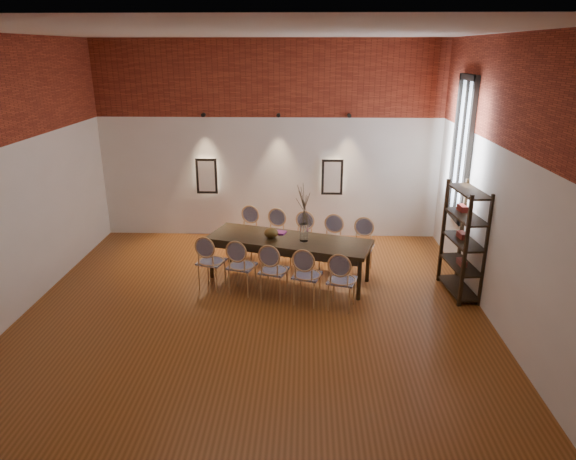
{
  "coord_description": "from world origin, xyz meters",
  "views": [
    {
      "loc": [
        0.76,
        -6.91,
        3.79
      ],
      "look_at": [
        0.48,
        0.83,
        1.05
      ],
      "focal_mm": 32.0,
      "sensor_mm": 36.0,
      "label": 1
    }
  ],
  "objects_px": {
    "chair_near_e": "(342,280)",
    "bowl": "(271,233)",
    "chair_near_a": "(211,261)",
    "chair_far_b": "(274,237)",
    "chair_far_a": "(247,233)",
    "chair_far_e": "(361,247)",
    "vase": "(304,232)",
    "chair_near_d": "(307,275)",
    "chair_far_c": "(302,240)",
    "chair_near_c": "(274,270)",
    "dining_table": "(289,259)",
    "book": "(278,232)",
    "chair_far_d": "(331,244)",
    "shelving_rack": "(463,241)",
    "chair_near_b": "(242,266)"
  },
  "relations": [
    {
      "from": "dining_table",
      "to": "chair_near_d",
      "type": "xyz_separation_m",
      "value": [
        0.31,
        -0.86,
        0.09
      ]
    },
    {
      "from": "chair_near_e",
      "to": "bowl",
      "type": "height_order",
      "value": "chair_near_e"
    },
    {
      "from": "chair_near_a",
      "to": "bowl",
      "type": "bearing_deg",
      "value": 39.91
    },
    {
      "from": "chair_near_b",
      "to": "chair_far_d",
      "type": "height_order",
      "value": "same"
    },
    {
      "from": "chair_far_b",
      "to": "chair_far_d",
      "type": "distance_m",
      "value": 1.11
    },
    {
      "from": "chair_near_c",
      "to": "vase",
      "type": "distance_m",
      "value": 0.88
    },
    {
      "from": "chair_far_a",
      "to": "chair_far_b",
      "type": "relative_size",
      "value": 1.0
    },
    {
      "from": "vase",
      "to": "chair_near_a",
      "type": "bearing_deg",
      "value": -169.38
    },
    {
      "from": "dining_table",
      "to": "vase",
      "type": "bearing_deg",
      "value": 0.0
    },
    {
      "from": "chair_near_d",
      "to": "chair_far_c",
      "type": "bearing_deg",
      "value": 110.9
    },
    {
      "from": "chair_near_e",
      "to": "chair_far_a",
      "type": "xyz_separation_m",
      "value": [
        -1.69,
        2.04,
        0.0
      ]
    },
    {
      "from": "dining_table",
      "to": "bowl",
      "type": "height_order",
      "value": "bowl"
    },
    {
      "from": "chair_near_a",
      "to": "chair_far_b",
      "type": "bearing_deg",
      "value": 69.1
    },
    {
      "from": "vase",
      "to": "shelving_rack",
      "type": "relative_size",
      "value": 0.17
    },
    {
      "from": "bowl",
      "to": "chair_near_c",
      "type": "bearing_deg",
      "value": -83.21
    },
    {
      "from": "chair_far_b",
      "to": "book",
      "type": "relative_size",
      "value": 3.62
    },
    {
      "from": "chair_near_c",
      "to": "chair_far_a",
      "type": "bearing_deg",
      "value": 127.37
    },
    {
      "from": "chair_near_d",
      "to": "chair_near_a",
      "type": "bearing_deg",
      "value": 180.0
    },
    {
      "from": "chair_far_a",
      "to": "chair_far_b",
      "type": "distance_m",
      "value": 0.55
    },
    {
      "from": "dining_table",
      "to": "book",
      "type": "bearing_deg",
      "value": 142.54
    },
    {
      "from": "chair_far_e",
      "to": "chair_far_d",
      "type": "bearing_deg",
      "value": -0.0
    },
    {
      "from": "chair_far_e",
      "to": "chair_far_b",
      "type": "bearing_deg",
      "value": -0.0
    },
    {
      "from": "chair_near_c",
      "to": "bowl",
      "type": "relative_size",
      "value": 3.92
    },
    {
      "from": "dining_table",
      "to": "chair_near_c",
      "type": "bearing_deg",
      "value": -90.0
    },
    {
      "from": "chair_near_b",
      "to": "chair_near_c",
      "type": "height_order",
      "value": "same"
    },
    {
      "from": "dining_table",
      "to": "vase",
      "type": "xyz_separation_m",
      "value": [
        0.26,
        -0.08,
        0.53
      ]
    },
    {
      "from": "chair_near_d",
      "to": "chair_far_b",
      "type": "bearing_deg",
      "value": 127.37
    },
    {
      "from": "chair_near_d",
      "to": "chair_near_e",
      "type": "distance_m",
      "value": 0.55
    },
    {
      "from": "chair_near_a",
      "to": "chair_far_d",
      "type": "relative_size",
      "value": 1.0
    },
    {
      "from": "dining_table",
      "to": "shelving_rack",
      "type": "relative_size",
      "value": 1.54
    },
    {
      "from": "chair_near_b",
      "to": "chair_near_e",
      "type": "distance_m",
      "value": 1.66
    },
    {
      "from": "dining_table",
      "to": "chair_near_b",
      "type": "distance_m",
      "value": 0.92
    },
    {
      "from": "chair_far_a",
      "to": "shelving_rack",
      "type": "bearing_deg",
      "value": 175.79
    },
    {
      "from": "vase",
      "to": "book",
      "type": "xyz_separation_m",
      "value": [
        -0.45,
        0.36,
        -0.14
      ]
    },
    {
      "from": "chair_far_a",
      "to": "chair_far_d",
      "type": "height_order",
      "value": "same"
    },
    {
      "from": "chair_near_b",
      "to": "chair_near_c",
      "type": "xyz_separation_m",
      "value": [
        0.53,
        -0.16,
        0.0
      ]
    },
    {
      "from": "chair_far_a",
      "to": "bowl",
      "type": "relative_size",
      "value": 3.92
    },
    {
      "from": "chair_far_d",
      "to": "shelving_rack",
      "type": "relative_size",
      "value": 0.52
    },
    {
      "from": "chair_near_e",
      "to": "shelving_rack",
      "type": "xyz_separation_m",
      "value": [
        1.96,
        0.61,
        0.43
      ]
    },
    {
      "from": "chair_far_e",
      "to": "vase",
      "type": "distance_m",
      "value": 1.19
    },
    {
      "from": "chair_near_b",
      "to": "chair_far_a",
      "type": "distance_m",
      "value": 1.55
    },
    {
      "from": "shelving_rack",
      "to": "chair_far_e",
      "type": "bearing_deg",
      "value": 147.17
    },
    {
      "from": "chair_near_c",
      "to": "book",
      "type": "height_order",
      "value": "chair_near_c"
    },
    {
      "from": "chair_far_d",
      "to": "book",
      "type": "relative_size",
      "value": 3.62
    },
    {
      "from": "chair_near_d",
      "to": "chair_far_d",
      "type": "xyz_separation_m",
      "value": [
        0.43,
        1.38,
        0.0
      ]
    },
    {
      "from": "vase",
      "to": "chair_far_e",
      "type": "bearing_deg",
      "value": 23.64
    },
    {
      "from": "vase",
      "to": "chair_near_e",
      "type": "bearing_deg",
      "value": -58.0
    },
    {
      "from": "book",
      "to": "chair_far_a",
      "type": "bearing_deg",
      "value": 131.06
    },
    {
      "from": "chair_far_e",
      "to": "vase",
      "type": "xyz_separation_m",
      "value": [
        -1.02,
        -0.44,
        0.43
      ]
    },
    {
      "from": "chair_far_d",
      "to": "vase",
      "type": "distance_m",
      "value": 0.89
    }
  ]
}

